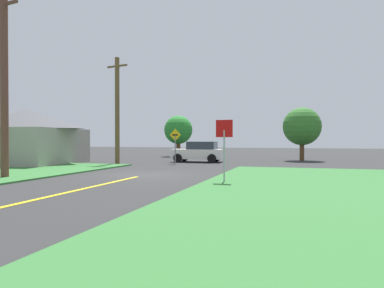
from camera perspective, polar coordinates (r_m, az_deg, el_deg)
The scene contains 11 objects.
ground_plane at distance 18.84m, azimuth -7.18°, elevation -4.77°, with size 120.00×120.00×0.00m, color #2E2E2E.
grass_verge_right at distance 13.41m, azimuth 25.85°, elevation -6.91°, with size 12.00×20.00×0.08m, color #367536.
lane_stripe_center at distance 12.04m, azimuth -23.04°, elevation -7.93°, with size 0.20×14.00×0.01m, color yellow.
stop_sign at distance 15.20m, azimuth 5.01°, elevation 0.79°, with size 0.71×0.10×2.61m.
car_approaching_junction at distance 29.15m, azimuth 1.04°, elevation -1.23°, with size 4.05×2.22×1.62m.
utility_pole_near at distance 19.17m, azimuth -27.06°, elevation 8.50°, with size 1.79×0.43×8.68m.
utility_pole_mid at distance 27.34m, azimuth -11.49°, elevation 5.24°, with size 1.78×0.53×7.72m.
direction_sign at distance 27.09m, azimuth -2.62°, elevation 0.31°, with size 0.90×0.14×2.57m.
oak_tree_left at distance 38.86m, azimuth -2.13°, elevation 2.17°, with size 2.99×2.99×4.29m.
pine_tree_center at distance 32.39m, azimuth 16.65°, elevation 2.61°, with size 3.19×3.19×4.49m.
barn at distance 29.33m, azimuth -24.47°, elevation 1.03°, with size 7.63×8.24×3.98m.
Camera 1 is at (7.65, -17.13, 1.81)m, focal length 34.47 mm.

